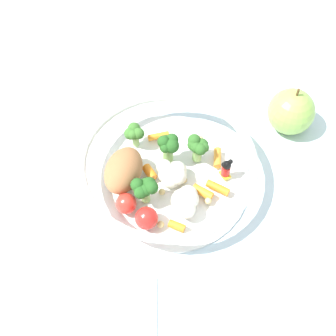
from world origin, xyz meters
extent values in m
plane|color=silver|center=(0.00, 0.00, 0.00)|extent=(2.40, 2.40, 0.00)
cylinder|color=white|center=(0.01, 0.01, 0.00)|extent=(0.24, 0.24, 0.01)
torus|color=white|center=(0.01, 0.01, 0.05)|extent=(0.25, 0.25, 0.01)
ellipsoid|color=#9E663D|center=(0.07, 0.02, 0.03)|extent=(0.07, 0.09, 0.05)
cylinder|color=#7FAD5B|center=(-0.03, -0.02, 0.02)|extent=(0.01, 0.01, 0.02)
sphere|color=#2D6023|center=(-0.02, -0.02, 0.04)|extent=(0.02, 0.02, 0.02)
sphere|color=#2D6023|center=(-0.03, -0.01, 0.04)|extent=(0.02, 0.02, 0.02)
sphere|color=#2D6023|center=(-0.03, -0.01, 0.04)|extent=(0.02, 0.02, 0.02)
sphere|color=#2D6023|center=(-0.04, -0.01, 0.04)|extent=(0.01, 0.01, 0.01)
sphere|color=#2D6023|center=(-0.03, -0.02, 0.04)|extent=(0.02, 0.02, 0.02)
sphere|color=#2D6023|center=(-0.03, -0.02, 0.04)|extent=(0.02, 0.02, 0.02)
sphere|color=#2D6023|center=(-0.02, -0.02, 0.05)|extent=(0.02, 0.02, 0.02)
cylinder|color=#7FAD5B|center=(0.01, -0.02, 0.02)|extent=(0.02, 0.02, 0.03)
sphere|color=#23561E|center=(0.02, -0.02, 0.05)|extent=(0.02, 0.02, 0.02)
sphere|color=#23561E|center=(0.02, -0.01, 0.05)|extent=(0.01, 0.01, 0.01)
sphere|color=#23561E|center=(0.01, -0.01, 0.05)|extent=(0.02, 0.02, 0.02)
sphere|color=#23561E|center=(0.01, -0.02, 0.05)|extent=(0.02, 0.02, 0.02)
sphere|color=#23561E|center=(0.01, -0.02, 0.05)|extent=(0.02, 0.02, 0.02)
cylinder|color=#7FAD5B|center=(0.04, 0.05, 0.02)|extent=(0.01, 0.01, 0.02)
sphere|color=#23561E|center=(0.05, 0.05, 0.04)|extent=(0.02, 0.02, 0.02)
sphere|color=#23561E|center=(0.05, 0.06, 0.04)|extent=(0.02, 0.02, 0.02)
sphere|color=#23561E|center=(0.04, 0.06, 0.04)|extent=(0.02, 0.02, 0.02)
sphere|color=#23561E|center=(0.03, 0.06, 0.05)|extent=(0.02, 0.02, 0.02)
sphere|color=#23561E|center=(0.04, 0.05, 0.04)|extent=(0.02, 0.02, 0.02)
sphere|color=#23561E|center=(0.04, 0.05, 0.04)|extent=(0.02, 0.02, 0.02)
sphere|color=#23561E|center=(0.05, 0.05, 0.04)|extent=(0.02, 0.02, 0.02)
cylinder|color=#8EB766|center=(0.06, -0.04, 0.02)|extent=(0.01, 0.01, 0.02)
sphere|color=#386B28|center=(0.07, -0.04, 0.04)|extent=(0.02, 0.02, 0.02)
sphere|color=#386B28|center=(0.06, -0.04, 0.04)|extent=(0.02, 0.02, 0.02)
sphere|color=#386B28|center=(0.06, -0.04, 0.04)|extent=(0.02, 0.02, 0.02)
sphere|color=#386B28|center=(0.06, -0.05, 0.03)|extent=(0.01, 0.01, 0.01)
sphere|color=#386B28|center=(0.06, -0.05, 0.04)|extent=(0.02, 0.02, 0.02)
sphere|color=silver|center=(-0.01, 0.06, 0.02)|extent=(0.04, 0.04, 0.04)
sphere|color=silver|center=(-0.01, 0.08, 0.03)|extent=(0.03, 0.03, 0.03)
sphere|color=silver|center=(-0.02, 0.06, 0.03)|extent=(0.03, 0.03, 0.03)
sphere|color=silver|center=(-0.02, 0.05, 0.02)|extent=(0.03, 0.03, 0.03)
sphere|color=silver|center=(0.02, 0.02, 0.02)|extent=(0.02, 0.02, 0.02)
sphere|color=silver|center=(0.01, 0.02, 0.02)|extent=(0.02, 0.02, 0.02)
sphere|color=silver|center=(0.01, 0.03, 0.02)|extent=(0.03, 0.03, 0.03)
sphere|color=silver|center=(0.00, 0.02, 0.02)|extent=(0.03, 0.03, 0.03)
sphere|color=silver|center=(0.00, 0.01, 0.02)|extent=(0.03, 0.03, 0.03)
sphere|color=silver|center=(0.01, 0.02, 0.02)|extent=(0.03, 0.03, 0.03)
sphere|color=silver|center=(0.02, 0.01, 0.03)|extent=(0.02, 0.02, 0.02)
cube|color=yellow|center=(-0.07, 0.01, 0.01)|extent=(0.02, 0.02, 0.00)
cylinder|color=red|center=(-0.07, 0.01, 0.02)|extent=(0.02, 0.02, 0.02)
sphere|color=black|center=(-0.07, 0.01, 0.04)|extent=(0.01, 0.01, 0.01)
sphere|color=black|center=(-0.07, 0.01, 0.04)|extent=(0.01, 0.01, 0.01)
sphere|color=black|center=(-0.06, 0.01, 0.04)|extent=(0.01, 0.01, 0.01)
cylinder|color=orange|center=(-0.04, 0.04, 0.02)|extent=(0.03, 0.03, 0.01)
cylinder|color=orange|center=(0.04, 0.01, 0.02)|extent=(0.02, 0.03, 0.01)
cylinder|color=orange|center=(0.03, -0.05, 0.01)|extent=(0.03, 0.02, 0.01)
cylinder|color=orange|center=(-0.06, 0.04, 0.01)|extent=(0.03, 0.03, 0.01)
cylinder|color=orange|center=(0.00, 0.10, 0.01)|extent=(0.02, 0.02, 0.01)
cylinder|color=orange|center=(-0.06, -0.02, 0.01)|extent=(0.01, 0.03, 0.01)
sphere|color=red|center=(0.04, 0.09, 0.02)|extent=(0.03, 0.03, 0.03)
sphere|color=red|center=(0.07, 0.07, 0.02)|extent=(0.03, 0.03, 0.03)
sphere|color=tan|center=(0.02, 0.09, 0.01)|extent=(0.01, 0.01, 0.01)
sphere|color=tan|center=(0.07, -0.01, 0.01)|extent=(0.01, 0.01, 0.01)
sphere|color=#D1B775|center=(-0.04, 0.06, 0.01)|extent=(0.01, 0.01, 0.01)
sphere|color=tan|center=(-0.01, 0.02, 0.01)|extent=(0.01, 0.01, 0.01)
sphere|color=tan|center=(-0.03, -0.05, 0.02)|extent=(0.01, 0.01, 0.01)
sphere|color=tan|center=(0.02, 0.04, 0.01)|extent=(0.01, 0.01, 0.01)
sphere|color=#8CB74C|center=(-0.17, -0.09, 0.04)|extent=(0.07, 0.07, 0.07)
cylinder|color=brown|center=(-0.17, -0.09, 0.08)|extent=(0.00, 0.00, 0.01)
cube|color=white|center=(0.09, 0.22, 0.00)|extent=(0.14, 0.11, 0.01)
camera|label=1|loc=(0.01, 0.36, 0.54)|focal=46.68mm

